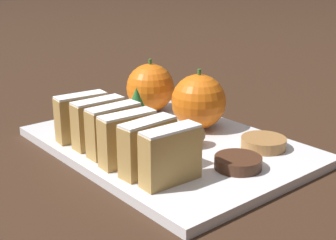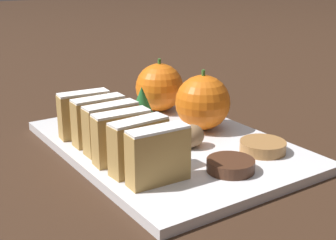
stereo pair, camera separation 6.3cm
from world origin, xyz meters
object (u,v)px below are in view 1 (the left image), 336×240
at_px(orange_near, 199,102).
at_px(chocolate_cookie, 238,162).
at_px(orange_far, 150,88).
at_px(walnut, 193,135).

xyz_separation_m(orange_near, chocolate_cookie, (-0.06, -0.14, -0.03)).
distance_m(orange_far, walnut, 0.17).
xyz_separation_m(orange_far, chocolate_cookie, (-0.06, -0.25, -0.03)).
height_order(walnut, chocolate_cookie, walnut).
bearing_deg(orange_far, orange_near, -89.13).
relative_size(orange_far, walnut, 2.30).
bearing_deg(orange_near, chocolate_cookie, -115.11).
relative_size(orange_near, orange_far, 1.02).
distance_m(orange_near, chocolate_cookie, 0.15).
height_order(orange_near, walnut, orange_near).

